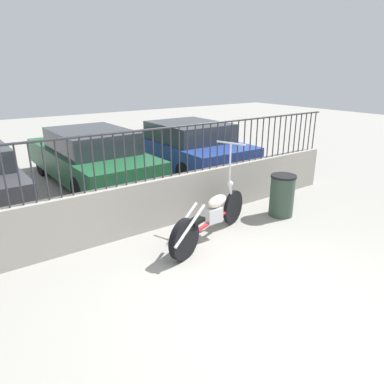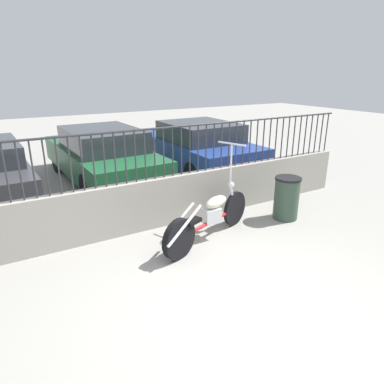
{
  "view_description": "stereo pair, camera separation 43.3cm",
  "coord_description": "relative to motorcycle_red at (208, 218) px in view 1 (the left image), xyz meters",
  "views": [
    {
      "loc": [
        -2.55,
        -2.24,
        2.59
      ],
      "look_at": [
        0.53,
        2.15,
        0.7
      ],
      "focal_mm": 32.0,
      "sensor_mm": 36.0,
      "label": 1
    },
    {
      "loc": [
        -2.18,
        -2.47,
        2.59
      ],
      "look_at": [
        0.53,
        2.15,
        0.7
      ],
      "focal_mm": 32.0,
      "sensor_mm": 36.0,
      "label": 2
    }
  ],
  "objects": [
    {
      "name": "car_blue",
      "position": [
        2.0,
        3.6,
        0.28
      ],
      "size": [
        1.84,
        4.05,
        1.34
      ],
      "rotation": [
        0.0,
        0.0,
        1.58
      ],
      "color": "black",
      "rests_on": "ground_plane"
    },
    {
      "name": "car_green",
      "position": [
        -0.46,
        4.05,
        0.27
      ],
      "size": [
        1.9,
        4.6,
        1.32
      ],
      "rotation": [
        0.0,
        0.0,
        1.61
      ],
      "color": "black",
      "rests_on": "ground_plane"
    },
    {
      "name": "low_wall",
      "position": [
        -0.52,
        0.94,
        0.04
      ],
      "size": [
        8.77,
        0.18,
        0.88
      ],
      "color": "#9E998E",
      "rests_on": "ground_plane"
    },
    {
      "name": "fence_railing",
      "position": [
        -0.52,
        0.94,
        1.04
      ],
      "size": [
        8.77,
        0.04,
        0.86
      ],
      "color": "#2D2D33",
      "rests_on": "low_wall"
    },
    {
      "name": "trash_bin",
      "position": [
        1.78,
        0.05,
        0.0
      ],
      "size": [
        0.47,
        0.47,
        0.79
      ],
      "color": "#334738",
      "rests_on": "ground_plane"
    },
    {
      "name": "motorcycle_red",
      "position": [
        0.0,
        0.0,
        0.0
      ],
      "size": [
        2.03,
        0.91,
        1.51
      ],
      "rotation": [
        0.0,
        0.0,
        0.36
      ],
      "color": "black",
      "rests_on": "ground_plane"
    },
    {
      "name": "ground_plane",
      "position": [
        -0.52,
        -1.67,
        -0.4
      ],
      "size": [
        40.0,
        40.0,
        0.0
      ],
      "primitive_type": "plane",
      "color": "gray"
    }
  ]
}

